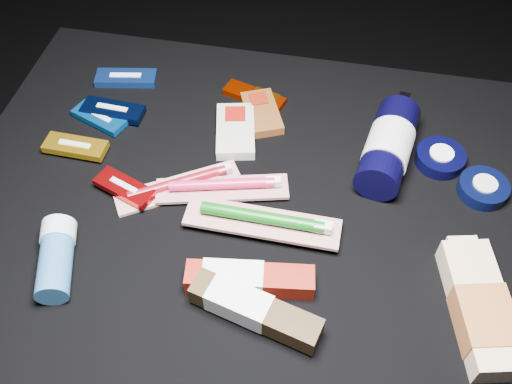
% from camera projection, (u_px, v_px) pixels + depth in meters
% --- Properties ---
extents(ground, '(3.00, 3.00, 0.00)m').
position_uv_depth(ground, '(248.00, 313.00, 1.25)').
color(ground, black).
rests_on(ground, ground).
extents(cloth_table, '(0.98, 0.78, 0.40)m').
position_uv_depth(cloth_table, '(247.00, 266.00, 1.09)').
color(cloth_table, black).
rests_on(cloth_table, ground).
extents(luna_bar_0, '(0.12, 0.06, 0.02)m').
position_uv_depth(luna_bar_0, '(126.00, 78.00, 1.12)').
color(luna_bar_0, navy).
rests_on(luna_bar_0, cloth_table).
extents(luna_bar_1, '(0.11, 0.08, 0.01)m').
position_uv_depth(luna_bar_1, '(99.00, 118.00, 1.04)').
color(luna_bar_1, '#0A5DB2').
rests_on(luna_bar_1, cloth_table).
extents(luna_bar_2, '(0.12, 0.05, 0.02)m').
position_uv_depth(luna_bar_2, '(113.00, 110.00, 1.05)').
color(luna_bar_2, black).
rests_on(luna_bar_2, cloth_table).
extents(luna_bar_3, '(0.11, 0.04, 0.01)m').
position_uv_depth(luna_bar_3, '(76.00, 146.00, 0.99)').
color(luna_bar_3, '#C28D13').
rests_on(luna_bar_3, cloth_table).
extents(luna_bar_4, '(0.11, 0.07, 0.01)m').
position_uv_depth(luna_bar_4, '(125.00, 188.00, 0.93)').
color(luna_bar_4, '#8C0608').
rests_on(luna_bar_4, cloth_table).
extents(clif_bar_0, '(0.10, 0.12, 0.02)m').
position_uv_depth(clif_bar_0, '(261.00, 111.00, 1.05)').
color(clif_bar_0, brown).
rests_on(clif_bar_0, cloth_table).
extents(clif_bar_1, '(0.09, 0.14, 0.02)m').
position_uv_depth(clif_bar_1, '(235.00, 129.00, 1.02)').
color(clif_bar_1, '#BABAB3').
rests_on(clif_bar_1, cloth_table).
extents(power_bar, '(0.12, 0.07, 0.01)m').
position_uv_depth(power_bar, '(257.00, 97.00, 1.08)').
color(power_bar, '#881900').
rests_on(power_bar, cloth_table).
extents(lotion_bottle, '(0.10, 0.24, 0.08)m').
position_uv_depth(lotion_bottle, '(388.00, 146.00, 0.96)').
color(lotion_bottle, black).
rests_on(lotion_bottle, cloth_table).
extents(cream_tin_upper, '(0.08, 0.08, 0.03)m').
position_uv_depth(cream_tin_upper, '(440.00, 158.00, 0.98)').
color(cream_tin_upper, black).
rests_on(cream_tin_upper, cloth_table).
extents(cream_tin_lower, '(0.08, 0.08, 0.03)m').
position_uv_depth(cream_tin_lower, '(483.00, 188.00, 0.94)').
color(cream_tin_lower, black).
rests_on(cream_tin_lower, cloth_table).
extents(bodywash_bottle, '(0.11, 0.22, 0.04)m').
position_uv_depth(bodywash_bottle, '(481.00, 310.00, 0.79)').
color(bodywash_bottle, '#D7B491').
rests_on(bodywash_bottle, cloth_table).
extents(deodorant_stick, '(0.09, 0.13, 0.05)m').
position_uv_depth(deodorant_stick, '(56.00, 258.00, 0.84)').
color(deodorant_stick, '#285988').
rests_on(deodorant_stick, cloth_table).
extents(toothbrush_pack_0, '(0.21, 0.15, 0.02)m').
position_uv_depth(toothbrush_pack_0, '(180.00, 185.00, 0.95)').
color(toothbrush_pack_0, silver).
rests_on(toothbrush_pack_0, cloth_table).
extents(toothbrush_pack_1, '(0.22, 0.10, 0.02)m').
position_uv_depth(toothbrush_pack_1, '(224.00, 187.00, 0.93)').
color(toothbrush_pack_1, silver).
rests_on(toothbrush_pack_1, cloth_table).
extents(toothbrush_pack_2, '(0.24, 0.06, 0.03)m').
position_uv_depth(toothbrush_pack_2, '(264.00, 220.00, 0.88)').
color(toothbrush_pack_2, silver).
rests_on(toothbrush_pack_2, cloth_table).
extents(toothpaste_carton_red, '(0.19, 0.07, 0.04)m').
position_uv_depth(toothpaste_carton_red, '(244.00, 279.00, 0.82)').
color(toothpaste_carton_red, maroon).
rests_on(toothpaste_carton_red, cloth_table).
extents(toothpaste_carton_green, '(0.19, 0.09, 0.04)m').
position_uv_depth(toothpaste_carton_green, '(250.00, 308.00, 0.79)').
color(toothpaste_carton_green, '#322210').
rests_on(toothpaste_carton_green, cloth_table).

